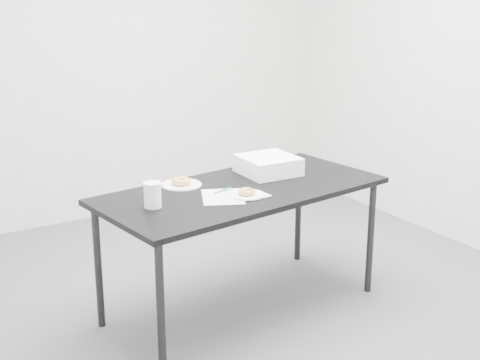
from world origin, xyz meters
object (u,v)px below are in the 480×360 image
table (242,198)px  donut_near (247,192)px  plate_near (247,195)px  plate_far (181,185)px  coffee_cup (153,195)px  pen (223,190)px  bakery_box (268,165)px  donut_far (181,181)px  scorecard (223,197)px

table → donut_near: donut_near is taller
plate_near → plate_far: plate_near is taller
table → coffee_cup: size_ratio=12.71×
table → pen: pen is taller
pen → donut_near: bearing=-79.2°
coffee_cup → bakery_box: size_ratio=0.42×
donut_far → plate_near: bearing=-59.2°
scorecard → bakery_box: bearing=54.2°
plate_near → plate_far: 0.43m
donut_near → donut_far: 0.43m
bakery_box → plate_far: bearing=176.5°
scorecard → plate_near: bearing=2.4°
scorecard → bakery_box: 0.55m
donut_near → bakery_box: (0.36, 0.31, 0.03)m
donut_near → coffee_cup: bearing=169.8°
pen → plate_far: 0.27m
coffee_cup → donut_near: bearing=-10.2°
pen → plate_near: (0.07, -0.14, -0.00)m
donut_far → bakery_box: bearing=-5.7°
bakery_box → coffee_cup: bearing=-164.0°
scorecard → coffee_cup: coffee_cup is taller
bakery_box → scorecard: bearing=-149.5°
donut_far → bakery_box: 0.58m
donut_near → scorecard: bearing=156.5°
donut_near → bakery_box: bakery_box is taller
plate_near → plate_far: bearing=120.8°
donut_far → coffee_cup: 0.42m
plate_near → coffee_cup: (-0.53, 0.10, 0.06)m
pen → bakery_box: 0.47m
plate_far → donut_far: (0.00, 0.00, 0.02)m
donut_near → bakery_box: 0.48m
table → donut_far: 0.37m
bakery_box → donut_far: bearing=176.5°
bakery_box → table: bearing=-147.8°
table → donut_near: 0.17m
pen → coffee_cup: 0.46m
pen → donut_near: size_ratio=1.39×
scorecard → pen: bearing=85.8°
pen → bakery_box: (0.43, 0.17, 0.05)m
table → pen: size_ratio=13.18×
scorecard → bakery_box: bakery_box is taller
pen → coffee_cup: bearing=168.5°
plate_far → donut_far: size_ratio=2.13×
pen → plate_near: 0.16m
plate_near → bakery_box: bearing=41.3°
table → scorecard: 0.21m
pen → plate_near: size_ratio=0.65×
coffee_cup → bakery_box: coffee_cup is taller
scorecard → donut_far: size_ratio=2.54×
plate_far → coffee_cup: (-0.31, -0.28, 0.07)m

